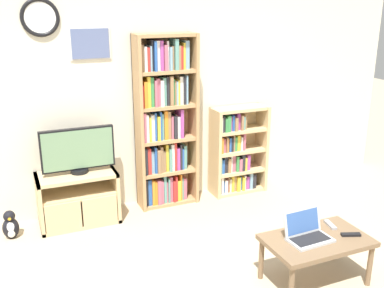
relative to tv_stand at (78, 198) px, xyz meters
The scene contains 10 objects.
wall_back 1.43m from the tv_stand, 16.32° to the left, with size 6.33×0.09×2.60m.
tv_stand is the anchor object (origin of this frame).
television 0.52m from the tv_stand, 26.16° to the left, with size 0.74×0.18×0.48m.
bookshelf_tall 1.22m from the tv_stand, ahead, with size 0.68×0.27×1.94m.
bookshelf_short 1.93m from the tv_stand, ahead, with size 0.68×0.29×1.07m.
coffee_table 2.46m from the tv_stand, 48.48° to the right, with size 0.86×0.52×0.41m.
laptop 2.39m from the tv_stand, 49.50° to the right, with size 0.37×0.27×0.23m.
remote_near_laptop 2.71m from the tv_stand, 45.02° to the right, with size 0.17×0.10×0.02m.
remote_far_from_laptop 2.54m from the tv_stand, 42.45° to the right, with size 0.08×0.17×0.02m.
penguin_figurine 0.70m from the tv_stand, behind, with size 0.16×0.14×0.29m.
Camera 1 is at (-1.55, -2.44, 2.26)m, focal length 42.00 mm.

